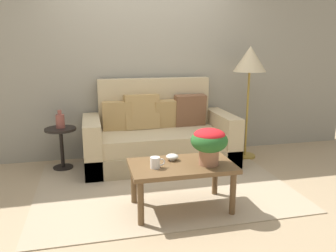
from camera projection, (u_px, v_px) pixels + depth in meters
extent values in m
plane|color=tan|center=(165.00, 189.00, 3.71)|extent=(14.00, 14.00, 0.00)
cube|color=gray|center=(143.00, 54.00, 4.65)|extent=(6.40, 0.12, 2.86)
cube|color=tan|center=(163.00, 185.00, 3.80)|extent=(2.73, 2.00, 0.01)
cube|color=tan|center=(160.00, 155.00, 4.45)|extent=(1.93, 0.90, 0.25)
cube|color=tan|center=(160.00, 139.00, 4.38)|extent=(1.52, 0.81, 0.20)
cube|color=tan|center=(154.00, 110.00, 4.68)|extent=(1.52, 0.16, 0.88)
cube|color=tan|center=(92.00, 145.00, 4.21)|extent=(0.21, 0.90, 0.65)
cube|color=tan|center=(222.00, 137.00, 4.60)|extent=(0.21, 0.90, 0.65)
cube|color=tan|center=(117.00, 116.00, 4.42)|extent=(0.39, 0.19, 0.37)
cube|color=tan|center=(168.00, 114.00, 4.58)|extent=(0.37, 0.18, 0.38)
cube|color=brown|center=(190.00, 110.00, 4.64)|extent=(0.44, 0.21, 0.44)
cube|color=tan|center=(142.00, 112.00, 4.48)|extent=(0.46, 0.21, 0.47)
cylinder|color=brown|center=(141.00, 204.00, 2.90)|extent=(0.06, 0.06, 0.41)
cylinder|color=brown|center=(233.00, 194.00, 3.10)|extent=(0.06, 0.06, 0.41)
cylinder|color=brown|center=(134.00, 184.00, 3.33)|extent=(0.06, 0.06, 0.41)
cylinder|color=brown|center=(215.00, 176.00, 3.52)|extent=(0.06, 0.06, 0.41)
cube|color=brown|center=(182.00, 166.00, 3.16)|extent=(0.97, 0.57, 0.04)
cylinder|color=black|center=(63.00, 167.00, 4.33)|extent=(0.25, 0.25, 0.03)
cylinder|color=black|center=(62.00, 149.00, 4.27)|extent=(0.05, 0.05, 0.48)
cylinder|color=black|center=(60.00, 129.00, 4.21)|extent=(0.38, 0.38, 0.03)
cylinder|color=olive|center=(245.00, 156.00, 4.78)|extent=(0.29, 0.29, 0.03)
cylinder|color=olive|center=(247.00, 114.00, 4.65)|extent=(0.03, 0.03, 1.17)
cone|color=#C6B289|center=(250.00, 59.00, 4.47)|extent=(0.44, 0.44, 0.34)
cylinder|color=#A36B4C|center=(209.00, 156.00, 3.13)|extent=(0.18, 0.18, 0.16)
ellipsoid|color=#286028|center=(209.00, 141.00, 3.09)|extent=(0.34, 0.34, 0.21)
ellipsoid|color=red|center=(209.00, 135.00, 3.08)|extent=(0.29, 0.29, 0.12)
cylinder|color=white|center=(155.00, 163.00, 3.04)|extent=(0.09, 0.09, 0.10)
torus|color=white|center=(161.00, 162.00, 3.05)|extent=(0.07, 0.01, 0.07)
cylinder|color=silver|center=(172.00, 159.00, 3.25)|extent=(0.05, 0.05, 0.02)
ellipsoid|color=silver|center=(172.00, 157.00, 3.25)|extent=(0.12, 0.12, 0.05)
cylinder|color=#934C42|center=(60.00, 121.00, 4.20)|extent=(0.11, 0.11, 0.17)
cylinder|color=#934C42|center=(60.00, 112.00, 4.17)|extent=(0.05, 0.05, 0.06)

